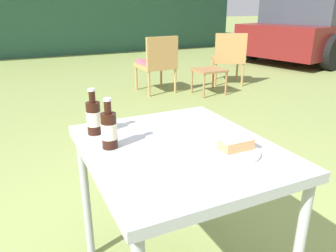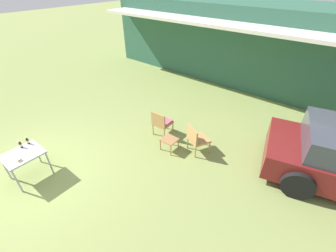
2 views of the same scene
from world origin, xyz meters
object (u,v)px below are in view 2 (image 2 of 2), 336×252
at_px(garden_side_table, 169,141).
at_px(cake_on_plate, 18,159).
at_px(cola_bottle_near, 21,145).
at_px(cola_bottle_far, 28,141).
at_px(wicker_chair_cushioned, 162,122).
at_px(patio_table, 23,156).
at_px(wicker_chair_plain, 196,138).

distance_m(garden_side_table, cake_on_plate, 3.70).
bearing_deg(cola_bottle_near, cola_bottle_far, 96.05).
bearing_deg(wicker_chair_cushioned, garden_side_table, 143.39).
bearing_deg(cake_on_plate, patio_table, 137.40).
relative_size(wicker_chair_cushioned, garden_side_table, 1.97).
bearing_deg(wicker_chair_cushioned, cola_bottle_near, 60.22).
relative_size(wicker_chair_cushioned, cake_on_plate, 3.53).
distance_m(wicker_chair_cushioned, cola_bottle_far, 3.59).
bearing_deg(cake_on_plate, wicker_chair_cushioned, 70.61).
bearing_deg(cake_on_plate, garden_side_table, 58.75).
height_order(wicker_chair_plain, cola_bottle_near, cola_bottle_near).
height_order(patio_table, cake_on_plate, cake_on_plate).
bearing_deg(wicker_chair_cushioned, wicker_chair_plain, 176.19).
xyz_separation_m(wicker_chair_plain, cake_on_plate, (-2.54, -3.56, 0.29)).
height_order(patio_table, cola_bottle_far, cola_bottle_far).
distance_m(garden_side_table, patio_table, 3.66).
height_order(wicker_chair_cushioned, cola_bottle_near, cola_bottle_near).
height_order(wicker_chair_cushioned, wicker_chair_plain, same).
distance_m(wicker_chair_plain, cake_on_plate, 4.38).
xyz_separation_m(wicker_chair_plain, patio_table, (-2.69, -3.41, 0.19)).
distance_m(wicker_chair_plain, cola_bottle_near, 4.45).
bearing_deg(cake_on_plate, wicker_chair_plain, 54.48).
relative_size(patio_table, cola_bottle_near, 4.16).
xyz_separation_m(wicker_chair_plain, cola_bottle_far, (-2.97, -3.14, 0.35)).
bearing_deg(garden_side_table, cola_bottle_near, -128.62).
xyz_separation_m(garden_side_table, cake_on_plate, (-1.91, -3.14, 0.44)).
height_order(wicker_chair_plain, cola_bottle_far, cola_bottle_far).
height_order(wicker_chair_cushioned, patio_table, wicker_chair_cushioned).
xyz_separation_m(wicker_chair_cushioned, cola_bottle_far, (-1.68, -3.15, 0.35)).
distance_m(wicker_chair_cushioned, garden_side_table, 0.79).
bearing_deg(patio_table, wicker_chair_cushioned, 67.61).
relative_size(cake_on_plate, cola_bottle_near, 1.19).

